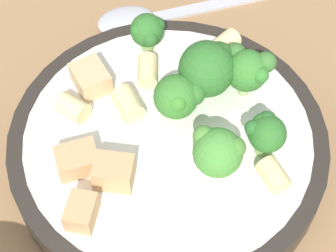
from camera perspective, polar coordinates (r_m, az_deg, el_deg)
ground_plane at (r=0.42m, az=-0.00°, el=-3.29°), size 2.00×2.00×0.00m
pasta_bowl at (r=0.40m, az=-0.00°, el=-1.88°), size 0.22×0.22×0.03m
broccoli_floret_0 at (r=0.43m, az=-2.09°, el=9.59°), size 0.03×0.03×0.03m
broccoli_floret_1 at (r=0.35m, az=4.86°, el=-2.81°), size 0.04×0.03×0.04m
broccoli_floret_2 at (r=0.40m, az=8.15°, el=5.77°), size 0.04×0.03×0.04m
broccoli_floret_3 at (r=0.37m, az=9.90°, el=-0.63°), size 0.03×0.03×0.03m
broccoli_floret_4 at (r=0.38m, az=1.02°, el=2.99°), size 0.03×0.03×0.04m
broccoli_floret_5 at (r=0.39m, az=4.03°, el=5.94°), size 0.04×0.04×0.05m
rigatoni_0 at (r=0.40m, az=-4.10°, el=2.26°), size 0.03×0.02×0.02m
rigatoni_1 at (r=0.42m, az=-2.09°, el=5.66°), size 0.03×0.03×0.01m
rigatoni_2 at (r=0.37m, az=10.69°, el=-4.95°), size 0.03×0.02×0.01m
rigatoni_3 at (r=0.43m, az=5.62°, el=8.17°), size 0.02×0.02×0.02m
rigatoni_4 at (r=0.40m, az=-9.68°, el=1.85°), size 0.02×0.02×0.02m
chicken_chunk_0 at (r=0.35m, az=-8.79°, el=-8.64°), size 0.03×0.03×0.02m
chicken_chunk_1 at (r=0.36m, az=-5.19°, el=-5.01°), size 0.03×0.03×0.02m
chicken_chunk_2 at (r=0.37m, az=-9.20°, el=-3.43°), size 0.03×0.03×0.02m
chicken_chunk_3 at (r=0.41m, az=-7.87°, el=4.84°), size 0.03×0.03×0.02m
spoon at (r=0.50m, az=-1.96°, el=11.05°), size 0.10×0.15×0.01m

